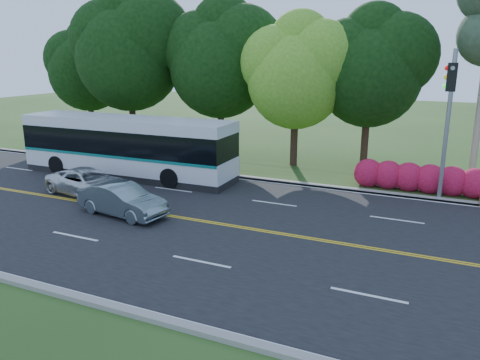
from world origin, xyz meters
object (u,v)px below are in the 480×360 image
at_px(transit_bus, 127,147).
at_px(sedan, 122,200).
at_px(suv, 88,182).
at_px(traffic_signal, 449,106).

distance_m(transit_bus, sedan, 7.04).
xyz_separation_m(sedan, suv, (-3.48, 1.79, -0.05)).
bearing_deg(suv, transit_bus, 18.04).
height_order(traffic_signal, suv, traffic_signal).
xyz_separation_m(traffic_signal, suv, (-15.85, -4.36, -4.01)).
distance_m(transit_bus, suv, 4.06).
relative_size(transit_bus, suv, 2.78).
bearing_deg(traffic_signal, sedan, -153.57).
relative_size(traffic_signal, sedan, 1.67).
bearing_deg(suv, sedan, -107.53).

